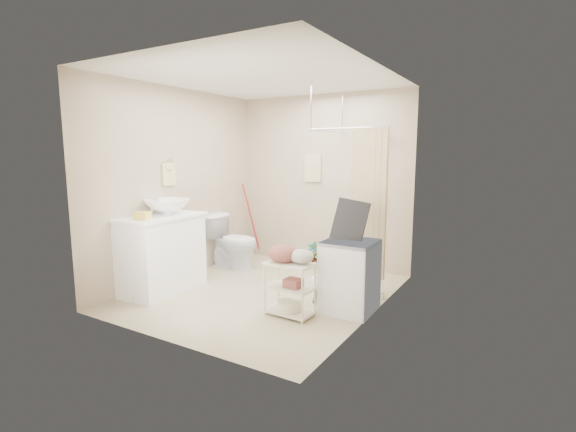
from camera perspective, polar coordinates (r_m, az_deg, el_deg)
name	(u,v)px	position (r m, az deg, el deg)	size (l,w,h in m)	color
floor	(265,292)	(5.31, -3.23, -10.39)	(3.20, 3.20, 0.00)	#BAB08B
ceiling	(263,77)	(5.10, -3.49, 18.43)	(2.80, 3.20, 0.04)	silver
wall_back	(322,181)	(6.43, 4.68, 4.75)	(2.80, 0.04, 2.60)	#BAA990
wall_front	(162,202)	(3.83, -16.88, 1.82)	(2.80, 0.04, 2.60)	#BAA990
wall_left	(179,184)	(5.94, -14.65, 4.19)	(0.04, 3.20, 2.60)	#BAA990
wall_right	(376,195)	(4.42, 11.89, 2.86)	(0.04, 3.20, 2.60)	#BAA990
vanity	(162,253)	(5.49, -16.86, -4.91)	(0.61, 1.09, 0.96)	white
sink	(167,207)	(5.47, -16.20, 1.21)	(0.56, 0.56, 0.19)	white
counter_basket	(142,216)	(5.14, -19.31, 0.04)	(0.17, 0.13, 0.09)	#ECC74C
floor_basket	(144,296)	(5.24, -19.15, -10.31)	(0.26, 0.20, 0.14)	gold
toilet	(233,242)	(6.35, -7.50, -3.49)	(0.45, 0.80, 0.81)	silver
mop	(250,220)	(7.09, -5.28, -0.49)	(0.12, 0.12, 1.23)	red
potted_plant_a	(314,254)	(6.49, 3.56, -5.17)	(0.20, 0.13, 0.37)	#963F23
potted_plant_b	(326,257)	(6.37, 5.25, -5.58)	(0.19, 0.15, 0.34)	brown
hanging_towel	(313,168)	(6.47, 3.42, 6.57)	(0.28, 0.03, 0.42)	beige
towel_ring	(169,173)	(5.78, -15.99, 5.71)	(0.04, 0.22, 0.34)	#E5DC8C
tp_holder	(186,226)	(6.02, -13.84, -1.30)	(0.08, 0.12, 0.14)	white
shower	(361,205)	(5.61, 9.98, 1.53)	(1.10, 1.10, 2.10)	silver
shampoo_bottle_a	(360,173)	(6.11, 9.83, 5.75)	(0.09, 0.09, 0.24)	silver
shampoo_bottle_b	(366,176)	(6.06, 10.64, 5.35)	(0.07, 0.07, 0.16)	#4F72B9
washing_machine	(350,276)	(4.67, 8.44, -8.11)	(0.54, 0.56, 0.79)	white
laundry_rack	(290,284)	(4.50, 0.24, -9.26)	(0.51, 0.30, 0.70)	beige
ironing_board	(342,254)	(4.63, 7.36, -5.14)	(0.36, 0.11, 1.27)	black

